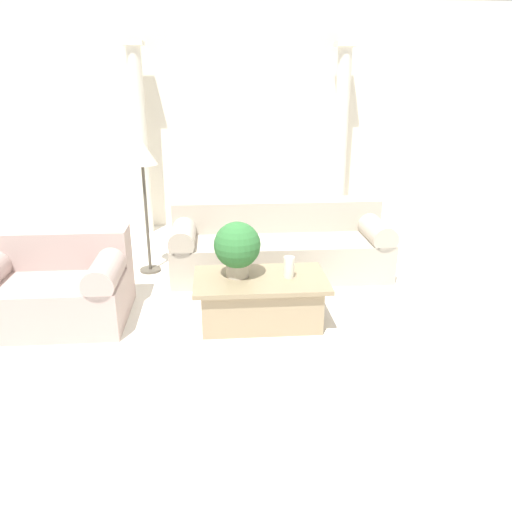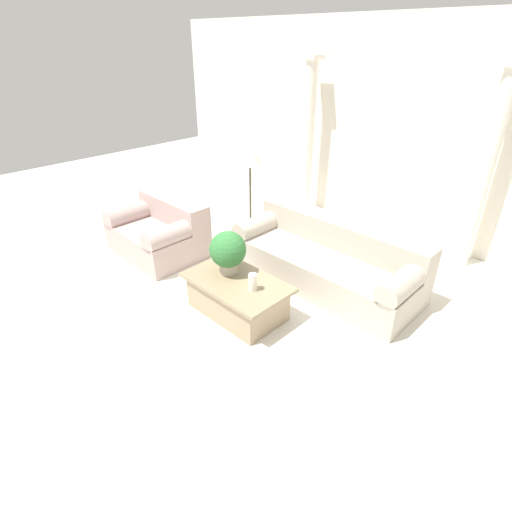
{
  "view_description": "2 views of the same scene",
  "coord_description": "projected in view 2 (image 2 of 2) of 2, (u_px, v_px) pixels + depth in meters",
  "views": [
    {
      "loc": [
        -0.45,
        -4.53,
        2.16
      ],
      "look_at": [
        -0.08,
        -0.01,
        0.54
      ],
      "focal_mm": 35.0,
      "sensor_mm": 36.0,
      "label": 1
    },
    {
      "loc": [
        2.78,
        -2.9,
        2.86
      ],
      "look_at": [
        -0.09,
        0.02,
        0.62
      ],
      "focal_mm": 28.0,
      "sensor_mm": 36.0,
      "label": 2
    }
  ],
  "objects": [
    {
      "name": "column_left",
      "position": [
        308.0,
        138.0,
        6.88
      ],
      "size": [
        0.27,
        0.27,
        2.63
      ],
      "color": "silver",
      "rests_on": "ground_plane"
    },
    {
      "name": "coffee_table",
      "position": [
        237.0,
        296.0,
        4.63
      ],
      "size": [
        1.22,
        0.73,
        0.44
      ],
      "color": "#998466",
      "rests_on": "ground_plane"
    },
    {
      "name": "ground_plane",
      "position": [
        260.0,
        303.0,
        4.9
      ],
      "size": [
        16.0,
        16.0,
        0.0
      ],
      "primitive_type": "plane",
      "color": "silver"
    },
    {
      "name": "sofa_long",
      "position": [
        327.0,
        259.0,
        5.19
      ],
      "size": [
        2.47,
        0.99,
        0.8
      ],
      "color": "#ADA393",
      "rests_on": "ground_plane"
    },
    {
      "name": "loveseat",
      "position": [
        161.0,
        231.0,
        5.91
      ],
      "size": [
        1.34,
        0.99,
        0.8
      ],
      "color": "#AF9791",
      "rests_on": "ground_plane"
    },
    {
      "name": "floor_lamp",
      "position": [
        250.0,
        162.0,
        5.73
      ],
      "size": [
        0.34,
        0.34,
        1.53
      ],
      "color": "#4C473D",
      "rests_on": "ground_plane"
    },
    {
      "name": "pillar_candle",
      "position": [
        253.0,
        282.0,
        4.32
      ],
      "size": [
        0.1,
        0.1,
        0.2
      ],
      "color": "silver",
      "rests_on": "coffee_table"
    },
    {
      "name": "potted_plant",
      "position": [
        228.0,
        251.0,
        4.56
      ],
      "size": [
        0.43,
        0.43,
        0.51
      ],
      "color": "#B2A893",
      "rests_on": "coffee_table"
    },
    {
      "name": "column_right",
      "position": [
        485.0,
        172.0,
        5.12
      ],
      "size": [
        0.27,
        0.27,
        2.63
      ],
      "color": "silver",
      "rests_on": "ground_plane"
    },
    {
      "name": "wall_back",
      "position": [
        401.0,
        132.0,
        6.05
      ],
      "size": [
        10.0,
        0.06,
        3.2
      ],
      "color": "silver",
      "rests_on": "ground_plane"
    }
  ]
}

